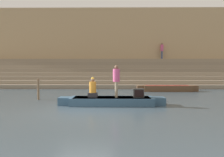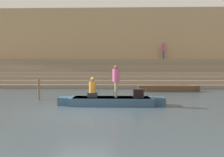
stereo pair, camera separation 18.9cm
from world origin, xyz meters
name	(u,v)px [view 1 (the left image)]	position (x,y,z in m)	size (l,w,h in m)	color
ground_plane	(84,111)	(0.00, 0.00, 0.00)	(120.00, 120.00, 0.00)	#3D4C56
ghat_steps	(102,76)	(0.00, 13.46, 1.01)	(36.00, 5.89, 2.85)	gray
back_wall	(103,47)	(0.00, 16.14, 4.31)	(34.20, 1.28, 8.67)	tan
rowboat_main	(112,101)	(1.20, 1.64, 0.21)	(5.42, 1.34, 0.40)	#33516B
person_standing	(116,79)	(1.44, 1.71, 1.34)	(0.35, 0.35, 1.64)	gray
person_rowing	(93,89)	(0.23, 1.68, 0.80)	(0.49, 0.39, 1.03)	#28282D
tv_set	(139,93)	(2.58, 1.62, 0.62)	(0.53, 0.44, 0.44)	#2D2D2D
moored_boat_shore	(167,88)	(5.59, 8.03, 0.25)	(4.84, 1.06, 0.47)	brown
mooring_post	(38,89)	(-3.21, 3.45, 0.62)	(0.13, 0.13, 1.25)	brown
person_on_steps	(162,50)	(6.68, 15.18, 3.89)	(0.34, 0.34, 1.80)	#3D4C75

